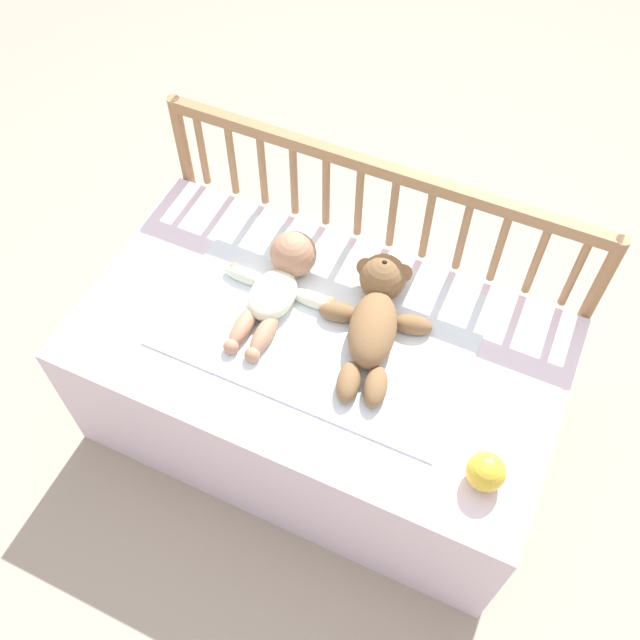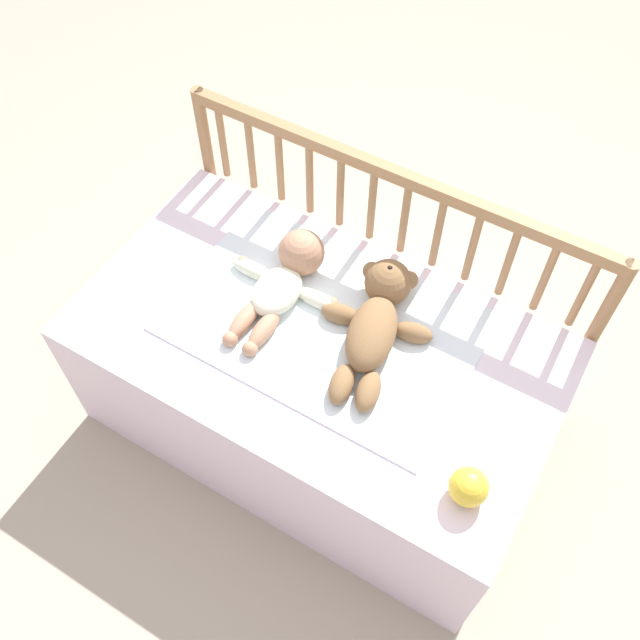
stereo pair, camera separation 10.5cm
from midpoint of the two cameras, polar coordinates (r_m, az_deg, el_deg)
The scene contains 7 objects.
ground_plane at distance 2.27m, azimuth 1.15°, elevation -8.09°, with size 12.00×12.00×0.00m, color tan.
crib_mattress at distance 2.06m, azimuth 1.26°, elevation -5.10°, with size 1.27×0.71×0.47m.
crib_rail at distance 2.01m, azimuth 6.86°, elevation 7.59°, with size 1.27×0.04×0.76m.
blanket at distance 1.88m, azimuth 1.95°, elevation -0.22°, with size 0.80×0.52×0.01m.
teddy_bear at distance 1.83m, azimuth 6.17°, elevation -0.02°, with size 0.30×0.44×0.13m.
baby at distance 1.91m, azimuth -1.29°, elevation 3.19°, with size 0.34×0.40×0.13m.
toy_ball at distance 1.66m, azimuth 13.64°, elevation -12.93°, with size 0.09×0.09×0.09m.
Camera 2 is at (0.53, -0.88, 2.02)m, focal length 40.00 mm.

